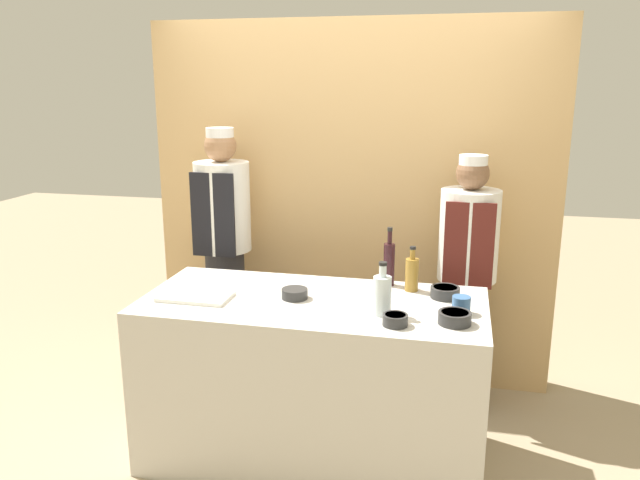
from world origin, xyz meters
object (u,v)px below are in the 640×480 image
at_px(sauce_bowl_brown, 455,317).
at_px(cutting_board, 195,296).
at_px(bottle_clear, 382,294).
at_px(chef_right, 466,276).
at_px(bottle_wine, 389,263).
at_px(bottle_vinegar, 412,273).
at_px(sauce_bowl_red, 395,319).
at_px(sauce_bowl_green, 445,292).
at_px(sauce_bowl_purple, 295,293).
at_px(chef_left, 224,249).
at_px(cup_blue, 461,305).

bearing_deg(sauce_bowl_brown, cutting_board, 177.33).
bearing_deg(bottle_clear, chef_right, 65.20).
bearing_deg(bottle_wine, chef_right, 44.48).
relative_size(cutting_board, bottle_vinegar, 1.50).
xyz_separation_m(sauce_bowl_red, cutting_board, (-1.06, 0.14, -0.02)).
height_order(sauce_bowl_green, bottle_vinegar, bottle_vinegar).
bearing_deg(cutting_board, bottle_wine, 24.78).
height_order(bottle_vinegar, chef_right, chef_right).
distance_m(sauce_bowl_red, sauce_bowl_green, 0.49).
height_order(sauce_bowl_brown, bottle_vinegar, bottle_vinegar).
height_order(sauce_bowl_brown, sauce_bowl_purple, sauce_bowl_brown).
xyz_separation_m(sauce_bowl_purple, chef_right, (0.88, 0.75, -0.08)).
xyz_separation_m(sauce_bowl_red, sauce_bowl_purple, (-0.55, 0.26, -0.00)).
bearing_deg(chef_left, cutting_board, -78.54).
bearing_deg(cutting_board, sauce_bowl_purple, 13.04).
bearing_deg(sauce_bowl_green, cutting_board, -166.76).
bearing_deg(bottle_wine, chef_left, 159.69).
bearing_deg(sauce_bowl_green, sauce_bowl_brown, -81.32).
height_order(sauce_bowl_red, sauce_bowl_green, sauce_bowl_green).
bearing_deg(sauce_bowl_brown, bottle_vinegar, 118.34).
bearing_deg(sauce_bowl_green, cup_blue, -68.61).
distance_m(sauce_bowl_brown, bottle_clear, 0.36).
xyz_separation_m(sauce_bowl_green, bottle_vinegar, (-0.18, 0.08, 0.06)).
bearing_deg(sauce_bowl_purple, sauce_bowl_red, -25.20).
height_order(chef_left, chef_right, chef_left).
bearing_deg(chef_left, sauce_bowl_purple, -47.54).
bearing_deg(sauce_bowl_red, chef_left, 140.84).
xyz_separation_m(sauce_bowl_brown, chef_left, (-1.50, 0.92, -0.00)).
height_order(bottle_clear, chef_right, chef_right).
height_order(sauce_bowl_purple, cutting_board, sauce_bowl_purple).
height_order(sauce_bowl_brown, chef_left, chef_left).
distance_m(sauce_bowl_green, sauce_bowl_purple, 0.79).
height_order(bottle_wine, chef_right, chef_right).
height_order(bottle_clear, cup_blue, bottle_clear).
xyz_separation_m(sauce_bowl_red, bottle_vinegar, (0.03, 0.52, 0.07)).
relative_size(sauce_bowl_green, bottle_wine, 0.46).
bearing_deg(bottle_wine, sauce_bowl_brown, -53.89).
distance_m(sauce_bowl_red, bottle_clear, 0.17).
xyz_separation_m(sauce_bowl_purple, bottle_wine, (0.45, 0.33, 0.10)).
bearing_deg(chef_right, chef_left, 180.00).
relative_size(sauce_bowl_brown, chef_left, 0.09).
bearing_deg(sauce_bowl_red, sauce_bowl_green, 64.21).
bearing_deg(sauce_bowl_green, chef_right, 78.53).
distance_m(sauce_bowl_brown, chef_right, 0.93).
distance_m(sauce_bowl_brown, chef_left, 1.76).
distance_m(sauce_bowl_red, bottle_wine, 0.60).
bearing_deg(sauce_bowl_purple, cup_blue, -2.12).
xyz_separation_m(bottle_wine, cup_blue, (0.40, -0.36, -0.09)).
bearing_deg(chef_left, bottle_clear, -37.26).
bearing_deg(sauce_bowl_purple, sauce_bowl_green, 13.37).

